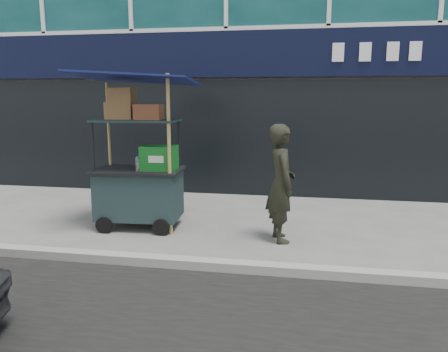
# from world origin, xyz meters

# --- Properties ---
(ground) EXTENTS (80.00, 80.00, 0.00)m
(ground) POSITION_xyz_m (0.00, 0.00, 0.00)
(ground) COLOR #62625E
(ground) RESTS_ON ground
(curb) EXTENTS (80.00, 0.18, 0.12)m
(curb) POSITION_xyz_m (0.00, -0.20, 0.06)
(curb) COLOR gray
(curb) RESTS_ON ground
(vendor_cart) EXTENTS (1.88, 1.37, 2.45)m
(vendor_cart) POSITION_xyz_m (-0.93, 1.31, 0.86)
(vendor_cart) COLOR #1B2D2E
(vendor_cart) RESTS_ON ground
(vendor_man) EXTENTS (0.58, 0.72, 1.70)m
(vendor_man) POSITION_xyz_m (1.30, 1.06, 0.85)
(vendor_man) COLOR black
(vendor_man) RESTS_ON ground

